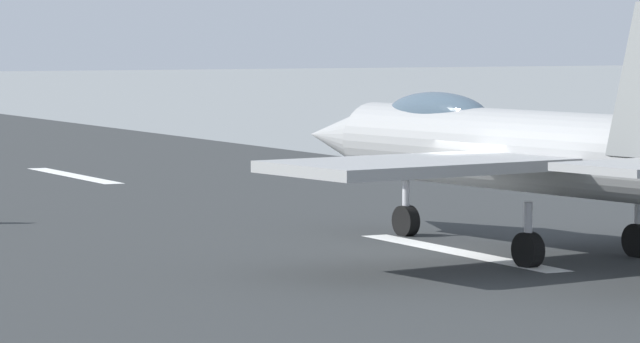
{
  "coord_description": "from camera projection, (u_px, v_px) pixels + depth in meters",
  "views": [
    {
      "loc": [
        -35.87,
        21.97,
        4.95
      ],
      "look_at": [
        -2.75,
        4.98,
        2.2
      ],
      "focal_mm": 105.39,
      "sensor_mm": 36.0,
      "label": 1
    }
  ],
  "objects": [
    {
      "name": "ground_plane",
      "position": [
        461.0,
        253.0,
        42.2
      ],
      "size": [
        400.0,
        400.0,
        0.0
      ],
      "primitive_type": "plane",
      "color": "gray"
    },
    {
      "name": "fighter_jet",
      "position": [
        532.0,
        148.0,
        41.73
      ],
      "size": [
        16.42,
        14.2,
        5.59
      ],
      "color": "#979898",
      "rests_on": "ground"
    },
    {
      "name": "runway_strip",
      "position": [
        461.0,
        253.0,
        42.18
      ],
      "size": [
        240.0,
        26.0,
        0.02
      ],
      "color": "#2F3233",
      "rests_on": "ground"
    }
  ]
}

